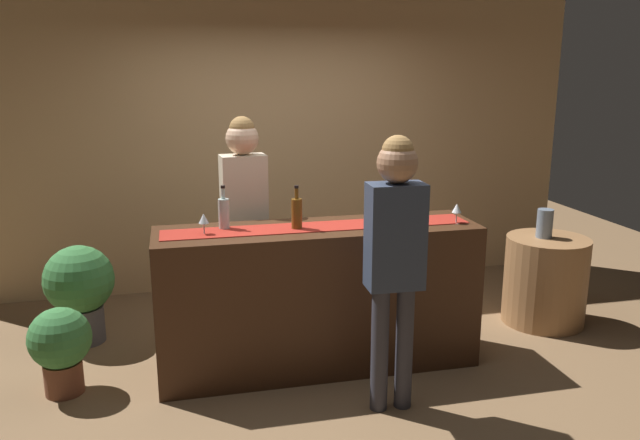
{
  "coord_description": "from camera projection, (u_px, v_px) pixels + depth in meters",
  "views": [
    {
      "loc": [
        -0.95,
        -4.09,
        2.11
      ],
      "look_at": [
        0.01,
        0.0,
        1.09
      ],
      "focal_mm": 35.1,
      "sensor_mm": 36.0,
      "label": 1
    }
  ],
  "objects": [
    {
      "name": "ground_plane",
      "position": [
        318.0,
        364.0,
        4.58
      ],
      "size": [
        10.0,
        10.0,
        0.0
      ],
      "primitive_type": "plane",
      "color": "brown"
    },
    {
      "name": "back_wall",
      "position": [
        274.0,
        138.0,
        6.04
      ],
      "size": [
        6.0,
        0.12,
        2.9
      ],
      "primitive_type": "cube",
      "color": "tan",
      "rests_on": "ground"
    },
    {
      "name": "bar_counter",
      "position": [
        318.0,
        297.0,
        4.46
      ],
      "size": [
        2.26,
        0.6,
        1.04
      ],
      "primitive_type": "cube",
      "color": "#3D2314",
      "rests_on": "ground"
    },
    {
      "name": "counter_runner_cloth",
      "position": [
        318.0,
        227.0,
        4.34
      ],
      "size": [
        2.15,
        0.28,
        0.01
      ],
      "primitive_type": "cube",
      "color": "maroon",
      "rests_on": "bar_counter"
    },
    {
      "name": "wine_bottle_clear",
      "position": [
        224.0,
        213.0,
        4.26
      ],
      "size": [
        0.07,
        0.07,
        0.3
      ],
      "color": "#B2C6C1",
      "rests_on": "bar_counter"
    },
    {
      "name": "wine_bottle_amber",
      "position": [
        297.0,
        213.0,
        4.26
      ],
      "size": [
        0.07,
        0.07,
        0.3
      ],
      "color": "brown",
      "rests_on": "bar_counter"
    },
    {
      "name": "wine_glass_near_customer",
      "position": [
        457.0,
        209.0,
        4.42
      ],
      "size": [
        0.07,
        0.07,
        0.14
      ],
      "color": "silver",
      "rests_on": "bar_counter"
    },
    {
      "name": "wine_glass_mid_counter",
      "position": [
        204.0,
        219.0,
        4.11
      ],
      "size": [
        0.07,
        0.07,
        0.14
      ],
      "color": "silver",
      "rests_on": "bar_counter"
    },
    {
      "name": "bartender",
      "position": [
        244.0,
        204.0,
        4.77
      ],
      "size": [
        0.36,
        0.25,
        1.77
      ],
      "rotation": [
        0.0,
        0.0,
        3.23
      ],
      "color": "#26262B",
      "rests_on": "ground"
    },
    {
      "name": "customer_sipping",
      "position": [
        395.0,
        245.0,
        3.75
      ],
      "size": [
        0.35,
        0.24,
        1.74
      ],
      "rotation": [
        0.0,
        0.0,
        -0.03
      ],
      "color": "#33333D",
      "rests_on": "ground"
    },
    {
      "name": "round_side_table",
      "position": [
        545.0,
        280.0,
        5.27
      ],
      "size": [
        0.68,
        0.68,
        0.74
      ],
      "primitive_type": "cylinder",
      "color": "#996B42",
      "rests_on": "ground"
    },
    {
      "name": "vase_on_side_table",
      "position": [
        545.0,
        223.0,
        5.17
      ],
      "size": [
        0.13,
        0.13,
        0.24
      ],
      "primitive_type": "cylinder",
      "color": "slate",
      "rests_on": "round_side_table"
    },
    {
      "name": "potted_plant_tall",
      "position": [
        80.0,
        287.0,
        4.86
      ],
      "size": [
        0.54,
        0.54,
        0.78
      ],
      "color": "#4C4C51",
      "rests_on": "ground"
    },
    {
      "name": "potted_plant_small",
      "position": [
        60.0,
        345.0,
        4.1
      ],
      "size": [
        0.41,
        0.41,
        0.59
      ],
      "color": "brown",
      "rests_on": "ground"
    }
  ]
}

